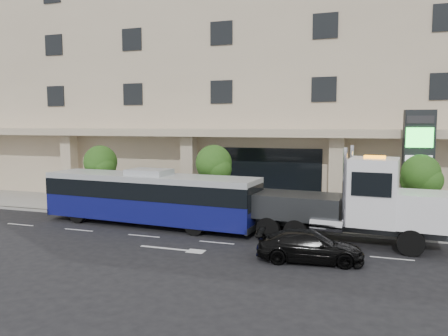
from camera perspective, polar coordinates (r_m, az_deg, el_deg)
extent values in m
plane|color=black|center=(22.95, 0.30, -8.78)|extent=(120.00, 120.00, 0.00)
cube|color=gray|center=(27.60, 3.59, -6.16)|extent=(120.00, 6.00, 0.15)
cube|color=gray|center=(24.78, 1.77, -7.51)|extent=(120.00, 0.30, 0.15)
cube|color=#BCA98D|center=(37.50, 7.95, 12.15)|extent=(60.00, 15.00, 20.00)
cube|color=#BCA98D|center=(28.76, 4.59, 4.60)|extent=(60.00, 2.80, 0.50)
cube|color=black|center=(30.11, 5.08, -1.18)|extent=(8.00, 0.12, 4.00)
cube|color=#BCA98D|center=(35.66, -19.53, 0.31)|extent=(0.90, 0.90, 4.90)
cube|color=#BCA98D|center=(30.52, -4.60, -0.23)|extent=(0.90, 0.90, 4.90)
cube|color=#BCA98D|center=(28.14, 14.47, -0.89)|extent=(0.90, 0.90, 4.90)
cylinder|color=#422B19|center=(30.26, -15.75, -2.48)|extent=(0.14, 0.14, 2.80)
sphere|color=#184513|center=(30.07, -15.84, 0.77)|extent=(2.20, 2.20, 2.20)
sphere|color=#184513|center=(29.74, -15.48, 0.11)|extent=(1.65, 1.65, 1.65)
sphere|color=#184513|center=(30.44, -16.07, 0.06)|extent=(1.54, 1.54, 1.54)
cylinder|color=#422B19|center=(26.60, -1.35, -3.21)|extent=(0.14, 0.14, 2.94)
sphere|color=#184513|center=(26.38, -1.36, 0.67)|extent=(2.20, 2.20, 2.20)
sphere|color=#184513|center=(26.11, -0.78, -0.13)|extent=(1.65, 1.65, 1.65)
sphere|color=#184513|center=(26.71, -1.81, -0.18)|extent=(1.54, 1.54, 1.54)
cylinder|color=#422B19|center=(25.18, 24.16, -4.46)|extent=(0.14, 0.14, 2.73)
sphere|color=#184513|center=(24.96, 24.31, -0.66)|extent=(2.00, 2.00, 2.00)
sphere|color=#184513|center=(24.83, 25.13, -1.45)|extent=(1.50, 1.50, 1.50)
sphere|color=#184513|center=(25.17, 23.55, -1.48)|extent=(1.40, 1.40, 1.40)
cylinder|color=black|center=(27.04, -18.57, -5.71)|extent=(1.08, 0.39, 1.06)
cylinder|color=black|center=(28.71, -15.65, -4.97)|extent=(1.08, 0.39, 1.06)
cylinder|color=black|center=(22.84, -3.89, -7.49)|extent=(1.08, 0.39, 1.06)
cylinder|color=black|center=(24.80, -1.59, -6.43)|extent=(1.08, 0.39, 1.06)
cube|color=navy|center=(25.32, -9.67, -5.16)|extent=(12.84, 3.51, 1.27)
cube|color=black|center=(25.14, -9.71, -2.67)|extent=(12.84, 3.55, 0.95)
cube|color=#B7BBC0|center=(25.06, -9.73, -1.23)|extent=(12.84, 3.51, 0.32)
cube|color=#B7BBC0|center=(25.02, -9.75, -0.51)|extent=(2.44, 1.85, 0.32)
cube|color=#2D3033|center=(29.22, -20.19, -5.03)|extent=(0.32, 2.65, 0.32)
cube|color=#2D3033|center=(22.77, 4.01, -7.67)|extent=(0.32, 2.65, 0.32)
cube|color=#2D3033|center=(22.20, 15.34, -7.21)|extent=(9.14, 1.83, 0.43)
cube|color=white|center=(21.80, 24.51, -5.03)|extent=(2.34, 2.63, 1.60)
cube|color=white|center=(21.74, 18.95, -2.86)|extent=(2.35, 2.84, 3.10)
cube|color=black|center=(21.62, 21.67, -1.71)|extent=(0.30, 2.35, 1.28)
cylinder|color=silver|center=(20.67, 15.46, -2.44)|extent=(0.21, 0.21, 3.63)
cylinder|color=silver|center=(22.98, 16.28, -1.66)|extent=(0.21, 0.21, 3.63)
cube|color=#2D3033|center=(22.46, 9.56, -4.85)|extent=(4.69, 2.93, 1.18)
cube|color=#2D3033|center=(23.31, 3.38, -6.00)|extent=(1.73, 0.44, 0.24)
cube|color=#2D3033|center=(23.63, 1.90, -6.89)|extent=(0.43, 1.94, 0.19)
cube|color=orange|center=(21.57, 19.09, 1.36)|extent=(0.99, 0.45, 0.15)
cylinder|color=black|center=(20.97, 23.24, -8.98)|extent=(1.20, 0.44, 1.18)
cylinder|color=black|center=(23.15, 23.27, -7.62)|extent=(1.20, 0.44, 1.18)
cylinder|color=black|center=(21.57, 9.35, -8.19)|extent=(1.20, 0.44, 1.18)
cylinder|color=black|center=(23.69, 10.68, -6.95)|extent=(1.20, 0.44, 1.18)
cylinder|color=black|center=(21.93, 5.79, -7.91)|extent=(1.20, 0.44, 1.18)
cylinder|color=black|center=(24.03, 7.43, -6.73)|extent=(1.20, 0.44, 1.18)
imported|color=black|center=(18.94, 11.10, -9.99)|extent=(4.63, 2.34, 1.29)
cube|color=black|center=(26.07, 23.97, -0.07)|extent=(1.66, 0.76, 6.38)
cube|color=#29FB42|center=(25.67, 24.19, 3.65)|extent=(1.38, 0.26, 1.06)
cube|color=silver|center=(25.74, 24.07, 0.81)|extent=(1.38, 0.26, 0.64)
cube|color=#262628|center=(25.66, 24.27, 5.79)|extent=(1.38, 0.26, 0.43)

